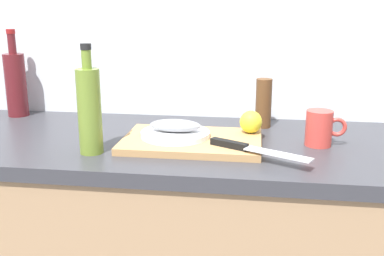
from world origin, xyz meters
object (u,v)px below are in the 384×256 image
Objects in this scene: white_plate at (175,134)px; lemon_0 at (251,122)px; olive_oil_bottle at (89,109)px; wine_bottle at (16,83)px; fish_fillet at (175,126)px; coffee_mug_0 at (320,128)px; pepper_mill at (264,103)px; chef_knife at (246,148)px; cutting_board at (192,141)px.

lemon_0 reaches higher than white_plate.
wine_bottle reaches higher than olive_oil_bottle.
fish_fillet is 1.31× the size of coffee_mug_0.
pepper_mill is (0.47, 0.34, -0.04)m from olive_oil_bottle.
pepper_mill is at bearing 36.23° from olive_oil_bottle.
chef_knife is at bearing -27.21° from white_plate.
olive_oil_bottle is at bearing -150.00° from white_plate.
lemon_0 is at bearing 18.09° from fish_fillet.
olive_oil_bottle reaches higher than pepper_mill.
fish_fillet is at bearing 30.00° from olive_oil_bottle.
olive_oil_bottle reaches higher than chef_knife.
olive_oil_bottle is 0.58m from pepper_mill.
coffee_mug_0 is at bearing 6.28° from cutting_board.
chef_knife reaches higher than cutting_board.
pepper_mill reaches higher than chef_knife.
olive_oil_bottle is (-0.21, -0.12, 0.10)m from white_plate.
coffee_mug_0 is at bearing 13.73° from olive_oil_bottle.
fish_fillet is at bearing -161.91° from lemon_0.
chef_knife is 0.18m from lemon_0.
lemon_0 is at bearing -12.42° from wine_bottle.
wine_bottle reaches higher than white_plate.
pepper_mill is at bearing 110.25° from chef_knife.
cutting_board is 1.48× the size of chef_knife.
pepper_mill is at bearing 40.75° from fish_fillet.
chef_knife is at bearing -92.55° from lemon_0.
cutting_board is 3.43× the size of coffee_mug_0.
wine_bottle is (-0.42, 0.38, -0.00)m from olive_oil_bottle.
pepper_mill is (0.20, 0.23, 0.07)m from cutting_board.
white_plate is 0.03m from fish_fillet.
wine_bottle is (-0.63, 0.26, 0.09)m from white_plate.
wine_bottle reaches higher than cutting_board.
pepper_mill is (0.88, -0.04, -0.04)m from wine_bottle.
lemon_0 reaches higher than cutting_board.
white_plate is 0.68× the size of olive_oil_bottle.
lemon_0 is at bearing -104.15° from pepper_mill.
chef_knife is at bearing -27.21° from fish_fillet.
white_plate is at bearing -161.91° from lemon_0.
pepper_mill is (0.26, 0.22, 0.05)m from white_plate.
chef_knife is 2.32× the size of coffee_mug_0.
wine_bottle reaches higher than pepper_mill.
lemon_0 is at bearing 18.09° from white_plate.
wine_bottle is at bearing 157.72° from fish_fillet.
chef_knife is (0.21, -0.11, -0.02)m from fish_fillet.
lemon_0 is 0.58× the size of coffee_mug_0.
coffee_mug_0 is (0.20, -0.04, -0.00)m from lemon_0.
chef_knife is 0.25m from coffee_mug_0.
cutting_board is at bearing -173.72° from coffee_mug_0.
wine_bottle is at bearing 167.75° from coffee_mug_0.
lemon_0 is at bearing 24.24° from olive_oil_bottle.
olive_oil_bottle reaches higher than fish_fillet.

